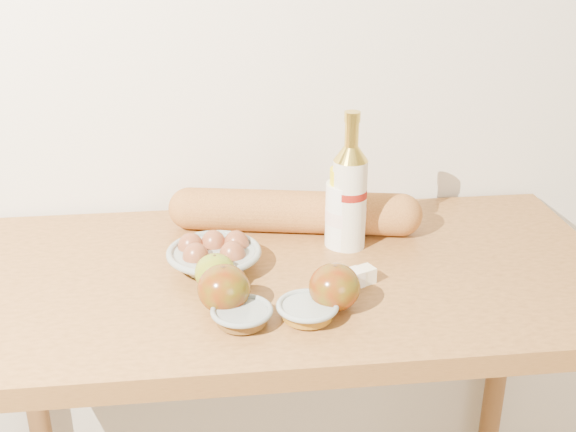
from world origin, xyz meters
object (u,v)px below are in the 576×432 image
object	(u,v)px
cream_bottle	(346,210)
table	(286,328)
egg_bowl	(214,255)
baguette	(294,212)
bourbon_bottle	(349,194)

from	to	relation	value
cream_bottle	table	bearing A→B (deg)	-157.05
cream_bottle	egg_bowl	bearing A→B (deg)	-178.51
table	baguette	size ratio (longest dim) A/B	2.33
egg_bowl	baguette	bearing A→B (deg)	40.72
bourbon_bottle	egg_bowl	size ratio (longest dim) A/B	1.55
egg_bowl	baguette	size ratio (longest dim) A/B	0.33
egg_bowl	cream_bottle	bearing A→B (deg)	15.30
table	egg_bowl	world-z (taller)	egg_bowl
baguette	cream_bottle	bearing A→B (deg)	-27.41
table	egg_bowl	distance (m)	0.20
bourbon_bottle	cream_bottle	distance (m)	0.04
cream_bottle	baguette	distance (m)	0.12
table	bourbon_bottle	bearing A→B (deg)	32.96
table	cream_bottle	size ratio (longest dim) A/B	7.74
table	baguette	distance (m)	0.24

